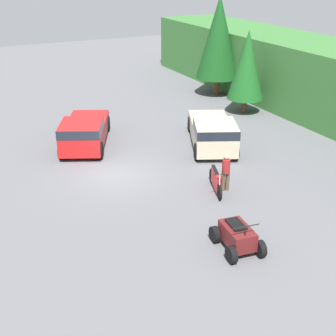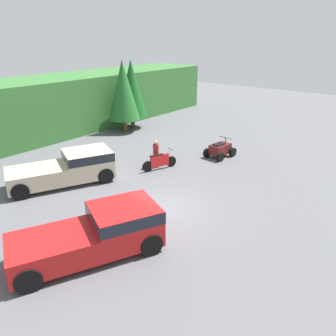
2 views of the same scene
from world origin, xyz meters
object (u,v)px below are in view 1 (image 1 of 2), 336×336
object	(u,v)px
rider_person	(226,171)
dirt_bike	(216,181)
pickup_truck_red	(84,131)
pickup_truck_second	(213,131)
quad_atv	(237,237)

from	to	relation	value
rider_person	dirt_bike	bearing A→B (deg)	-89.24
pickup_truck_red	pickup_truck_second	size ratio (longest dim) A/B	0.98
pickup_truck_red	quad_atv	size ratio (longest dim) A/B	2.74
pickup_truck_red	dirt_bike	size ratio (longest dim) A/B	2.61
dirt_bike	pickup_truck_second	bearing A→B (deg)	170.04
dirt_bike	rider_person	size ratio (longest dim) A/B	1.29
pickup_truck_red	quad_atv	world-z (taller)	pickup_truck_red
pickup_truck_second	pickup_truck_red	bearing A→B (deg)	-92.65
pickup_truck_red	dirt_bike	bearing A→B (deg)	49.65
pickup_truck_second	dirt_bike	distance (m)	5.39
dirt_bike	pickup_truck_red	bearing A→B (deg)	-135.00
dirt_bike	quad_atv	xyz separation A→B (m)	(4.34, -1.78, 0.01)
quad_atv	rider_person	distance (m)	4.76
dirt_bike	quad_atv	bearing A→B (deg)	-2.29
pickup_truck_second	quad_atv	size ratio (longest dim) A/B	2.78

